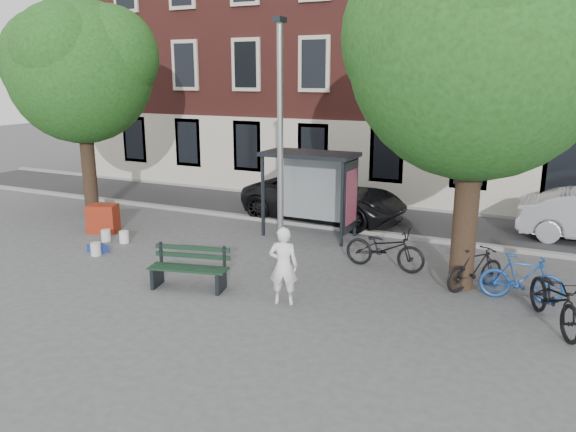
% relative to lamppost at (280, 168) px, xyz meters
% --- Properties ---
extents(ground, '(90.00, 90.00, 0.00)m').
position_rel_lamppost_xyz_m(ground, '(0.00, 0.00, -2.78)').
color(ground, '#4C4C4F').
rests_on(ground, ground).
extents(road, '(40.00, 4.00, 0.01)m').
position_rel_lamppost_xyz_m(road, '(0.00, 7.00, -2.78)').
color(road, '#28282B').
rests_on(road, ground).
extents(curb_near, '(40.00, 0.25, 0.12)m').
position_rel_lamppost_xyz_m(curb_near, '(0.00, 5.00, -2.72)').
color(curb_near, gray).
rests_on(curb_near, ground).
extents(curb_far, '(40.00, 0.25, 0.12)m').
position_rel_lamppost_xyz_m(curb_far, '(0.00, 9.00, -2.72)').
color(curb_far, gray).
rests_on(curb_far, ground).
extents(building_row, '(30.00, 8.00, 14.00)m').
position_rel_lamppost_xyz_m(building_row, '(0.00, 13.00, 4.22)').
color(building_row, maroon).
rests_on(building_row, ground).
extents(lamppost, '(0.28, 0.35, 6.11)m').
position_rel_lamppost_xyz_m(lamppost, '(0.00, 0.00, 0.00)').
color(lamppost, '#9EA0A3').
rests_on(lamppost, ground).
extents(tree_right, '(5.76, 5.60, 8.20)m').
position_rel_lamppost_xyz_m(tree_right, '(4.01, 1.38, 2.83)').
color(tree_right, black).
rests_on(tree_right, ground).
extents(tree_left, '(5.18, 4.86, 7.40)m').
position_rel_lamppost_xyz_m(tree_left, '(-8.99, 2.88, 2.43)').
color(tree_left, black).
rests_on(tree_left, ground).
extents(bus_shelter, '(2.85, 1.45, 2.62)m').
position_rel_lamppost_xyz_m(bus_shelter, '(-0.61, 4.11, -0.87)').
color(bus_shelter, '#1E2328').
rests_on(bus_shelter, ground).
extents(painter, '(0.73, 0.58, 1.74)m').
position_rel_lamppost_xyz_m(painter, '(0.65, -1.17, -1.91)').
color(painter, white).
rests_on(painter, ground).
extents(bench, '(1.95, 1.01, 0.96)m').
position_rel_lamppost_xyz_m(bench, '(-1.75, -1.29, -2.34)').
color(bench, '#1E2328').
rests_on(bench, ground).
extents(bike_a, '(2.16, 0.87, 1.11)m').
position_rel_lamppost_xyz_m(bike_a, '(2.00, 2.01, -2.23)').
color(bike_a, black).
rests_on(bike_a, ground).
extents(bike_b, '(1.80, 0.61, 1.07)m').
position_rel_lamppost_xyz_m(bike_b, '(5.33, 1.22, -2.25)').
color(bike_b, '#1A4391').
rests_on(bike_b, ground).
extents(bike_c, '(1.62, 2.35, 1.17)m').
position_rel_lamppost_xyz_m(bike_c, '(6.01, 0.13, -2.20)').
color(bike_c, black).
rests_on(bike_c, ground).
extents(bike_d, '(1.41, 1.63, 1.02)m').
position_rel_lamppost_xyz_m(bike_d, '(4.31, 1.51, -2.28)').
color(bike_d, black).
rests_on(bike_d, ground).
extents(car_dark, '(5.79, 2.91, 1.57)m').
position_rel_lamppost_xyz_m(car_dark, '(-1.34, 6.10, -2.00)').
color(car_dark, black).
rests_on(car_dark, ground).
extents(red_stand, '(1.05, 0.87, 0.90)m').
position_rel_lamppost_xyz_m(red_stand, '(-7.08, 1.52, -2.33)').
color(red_stand, maroon).
rests_on(red_stand, ground).
extents(blue_crate, '(0.65, 0.56, 0.20)m').
position_rel_lamppost_xyz_m(blue_crate, '(-5.73, -0.15, -2.68)').
color(blue_crate, navy).
rests_on(blue_crate, ground).
extents(bucket_a, '(0.34, 0.34, 0.36)m').
position_rel_lamppost_xyz_m(bucket_a, '(-6.27, 0.76, -2.60)').
color(bucket_a, silver).
rests_on(bucket_a, ground).
extents(bucket_b, '(0.37, 0.37, 0.36)m').
position_rel_lamppost_xyz_m(bucket_b, '(-5.55, -0.40, -2.60)').
color(bucket_b, silver).
rests_on(bucket_b, ground).
extents(bucket_c, '(0.32, 0.32, 0.36)m').
position_rel_lamppost_xyz_m(bucket_c, '(-5.68, 0.89, -2.60)').
color(bucket_c, white).
rests_on(bucket_c, ground).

